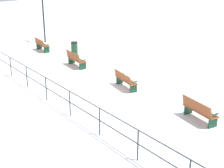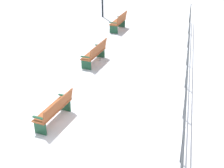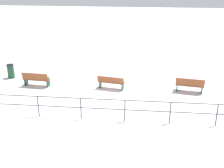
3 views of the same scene
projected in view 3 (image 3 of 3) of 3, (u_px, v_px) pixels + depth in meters
name	position (u px, v px, depth m)	size (l,w,h in m)	color
ground_plane	(111.00, 89.00, 17.46)	(80.00, 80.00, 0.00)	white
bench_second	(190.00, 85.00, 16.81)	(0.79, 1.70, 0.91)	brown
bench_third	(111.00, 82.00, 17.26)	(0.78, 1.68, 0.85)	brown
bench_fourth	(36.00, 79.00, 17.65)	(0.67, 1.71, 0.93)	brown
waterfront_railing	(103.00, 106.00, 13.59)	(0.05, 23.41, 1.12)	#383D42
trash_bin	(11.00, 71.00, 19.04)	(0.46, 0.46, 0.94)	#1E4C2D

